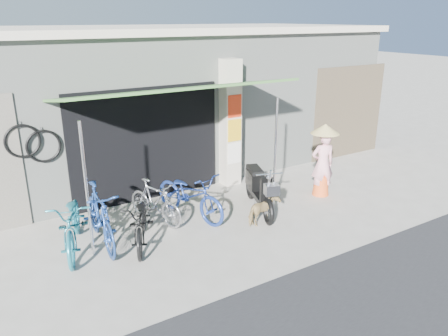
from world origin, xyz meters
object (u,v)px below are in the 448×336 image
bike_navy (190,195)px  nun (323,160)px  bike_blue (100,217)px  bike_silver (155,202)px  bike_black (142,222)px  moped (259,189)px  street_dog (264,210)px  bike_teal (74,223)px

bike_navy → nun: 3.17m
bike_blue → bike_navy: size_ratio=0.99×
nun → bike_silver: bearing=7.7°
bike_black → nun: size_ratio=1.01×
bike_black → moped: bearing=27.0°
bike_black → bike_navy: bearing=48.7°
bike_silver → street_dog: 2.15m
bike_teal → bike_blue: bearing=8.2°
bike_teal → bike_navy: 2.34m
moped → bike_navy: bearing=-178.3°
bike_black → nun: 4.38m
moped → nun: size_ratio=1.09×
bike_blue → bike_black: (0.63, -0.36, -0.11)m
bike_black → nun: nun is taller
bike_black → street_dog: bike_black is taller
moped → bike_silver: bearing=-176.2°
bike_silver → bike_navy: (0.70, -0.15, 0.05)m
bike_navy → street_dog: 1.52m
bike_blue → moped: 3.28m
bike_navy → street_dog: bearing=-60.3°
bike_teal → bike_navy: size_ratio=1.05×
bike_black → street_dog: 2.39m
nun → moped: bearing=15.4°
bike_blue → street_dog: bearing=-12.8°
bike_black → bike_silver: bearing=76.8°
nun → bike_blue: bearing=14.0°
bike_silver → bike_navy: bike_navy is taller
bike_navy → bike_silver: bearing=152.2°
bike_navy → moped: size_ratio=1.03×
bike_teal → bike_black: bike_teal is taller
bike_silver → nun: bearing=-28.7°
bike_blue → street_dog: bike_blue is taller
bike_teal → bike_blue: size_ratio=1.06×
bike_silver → bike_teal: bearing=171.0°
bike_blue → bike_navy: bike_blue is taller
bike_silver → street_dog: (1.78, -1.20, -0.15)m
bike_teal → moped: 3.73m
bike_black → street_dog: (2.33, -0.49, -0.15)m
bike_teal → bike_blue: (0.45, -0.07, 0.04)m
bike_blue → nun: (4.99, -0.32, 0.28)m
bike_silver → nun: 3.89m
bike_teal → nun: (5.44, -0.39, 0.32)m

